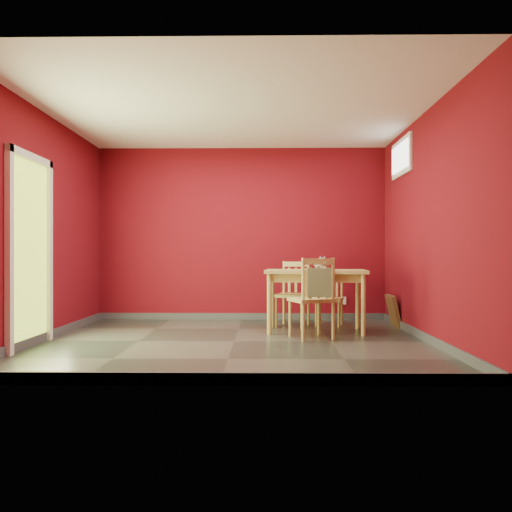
{
  "coord_description": "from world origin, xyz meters",
  "views": [
    {
      "loc": [
        0.34,
        -5.84,
        1.01
      ],
      "look_at": [
        0.25,
        0.45,
        1.0
      ],
      "focal_mm": 35.0,
      "sensor_mm": 36.0,
      "label": 1
    }
  ],
  "objects_px": {
    "chair_near": "(313,297)",
    "tote_bag": "(319,282)",
    "chair_far_left": "(293,293)",
    "dining_table": "(315,277)",
    "picture_frame": "(393,311)",
    "chair_far_right": "(330,297)",
    "cat": "(321,263)"
  },
  "relations": [
    {
      "from": "dining_table",
      "to": "tote_bag",
      "type": "xyz_separation_m",
      "value": [
        -0.04,
        -0.79,
        -0.02
      ]
    },
    {
      "from": "chair_far_left",
      "to": "chair_far_right",
      "type": "distance_m",
      "value": 0.54
    },
    {
      "from": "chair_far_right",
      "to": "cat",
      "type": "distance_m",
      "value": 0.81
    },
    {
      "from": "cat",
      "to": "picture_frame",
      "type": "bearing_deg",
      "value": 19.27
    },
    {
      "from": "tote_bag",
      "to": "chair_far_left",
      "type": "bearing_deg",
      "value": 99.53
    },
    {
      "from": "chair_far_right",
      "to": "cat",
      "type": "relative_size",
      "value": 2.13
    },
    {
      "from": "chair_far_right",
      "to": "picture_frame",
      "type": "relative_size",
      "value": 1.78
    },
    {
      "from": "chair_near",
      "to": "tote_bag",
      "type": "relative_size",
      "value": 2.43
    },
    {
      "from": "chair_near",
      "to": "tote_bag",
      "type": "bearing_deg",
      "value": -77.14
    },
    {
      "from": "picture_frame",
      "to": "tote_bag",
      "type": "bearing_deg",
      "value": -132.49
    },
    {
      "from": "dining_table",
      "to": "tote_bag",
      "type": "relative_size",
      "value": 3.38
    },
    {
      "from": "tote_bag",
      "to": "chair_near",
      "type": "bearing_deg",
      "value": 102.86
    },
    {
      "from": "dining_table",
      "to": "tote_bag",
      "type": "height_order",
      "value": "tote_bag"
    },
    {
      "from": "chair_far_left",
      "to": "chair_near",
      "type": "height_order",
      "value": "chair_near"
    },
    {
      "from": "chair_far_left",
      "to": "chair_near",
      "type": "relative_size",
      "value": 0.94
    },
    {
      "from": "chair_far_left",
      "to": "tote_bag",
      "type": "xyz_separation_m",
      "value": [
        0.22,
        -1.31,
        0.22
      ]
    },
    {
      "from": "chair_far_right",
      "to": "tote_bag",
      "type": "xyz_separation_m",
      "value": [
        -0.31,
        -1.41,
        0.29
      ]
    },
    {
      "from": "chair_near",
      "to": "picture_frame",
      "type": "relative_size",
      "value": 2.19
    },
    {
      "from": "cat",
      "to": "picture_frame",
      "type": "height_order",
      "value": "cat"
    },
    {
      "from": "chair_near",
      "to": "picture_frame",
      "type": "xyz_separation_m",
      "value": [
        1.25,
        1.09,
        -0.28
      ]
    },
    {
      "from": "dining_table",
      "to": "chair_far_left",
      "type": "xyz_separation_m",
      "value": [
        -0.26,
        0.52,
        -0.24
      ]
    },
    {
      "from": "chair_far_right",
      "to": "cat",
      "type": "xyz_separation_m",
      "value": [
        -0.19,
        -0.6,
        0.5
      ]
    },
    {
      "from": "chair_near",
      "to": "chair_far_right",
      "type": "bearing_deg",
      "value": 73.2
    },
    {
      "from": "chair_far_left",
      "to": "dining_table",
      "type": "bearing_deg",
      "value": -63.53
    },
    {
      "from": "dining_table",
      "to": "chair_far_left",
      "type": "relative_size",
      "value": 1.48
    },
    {
      "from": "dining_table",
      "to": "chair_far_left",
      "type": "height_order",
      "value": "chair_far_left"
    },
    {
      "from": "dining_table",
      "to": "cat",
      "type": "xyz_separation_m",
      "value": [
        0.08,
        0.01,
        0.2
      ]
    },
    {
      "from": "chair_near",
      "to": "tote_bag",
      "type": "xyz_separation_m",
      "value": [
        0.05,
        -0.22,
        0.19
      ]
    },
    {
      "from": "chair_far_left",
      "to": "cat",
      "type": "xyz_separation_m",
      "value": [
        0.34,
        -0.51,
        0.44
      ]
    },
    {
      "from": "chair_near",
      "to": "tote_bag",
      "type": "height_order",
      "value": "chair_near"
    },
    {
      "from": "chair_far_right",
      "to": "cat",
      "type": "bearing_deg",
      "value": -107.74
    },
    {
      "from": "dining_table",
      "to": "picture_frame",
      "type": "relative_size",
      "value": 3.05
    }
  ]
}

